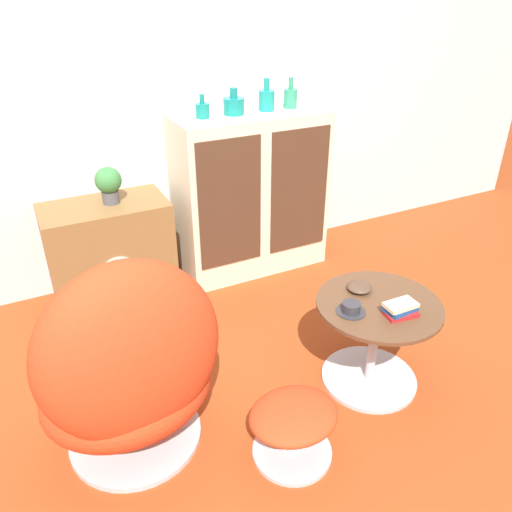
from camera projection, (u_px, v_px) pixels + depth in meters
name	position (u px, v px, depth m)	size (l,w,h in m)	color
ground_plane	(291.00, 434.00, 2.18)	(12.00, 12.00, 0.00)	#9E3D19
wall_back	(151.00, 67.00, 2.86)	(6.40, 0.06, 2.60)	silver
sideboard	(250.00, 193.00, 3.25)	(0.96, 0.44, 1.04)	beige
tv_console	(110.00, 252.00, 3.00)	(0.71, 0.40, 0.62)	brown
egg_chair	(130.00, 372.00, 1.92)	(0.75, 0.69, 0.93)	#B7B7BC
ottoman	(293.00, 422.00, 2.00)	(0.37, 0.33, 0.26)	#B7B7BC
coffee_table	(374.00, 338.00, 2.35)	(0.57, 0.57, 0.46)	#B7B7BC
vase_leftmost	(202.00, 110.00, 2.86)	(0.08, 0.08, 0.13)	#147A75
vase_inner_left	(234.00, 105.00, 2.93)	(0.12, 0.12, 0.15)	#147A75
vase_inner_right	(267.00, 100.00, 3.01)	(0.10, 0.10, 0.19)	teal
vase_rightmost	(290.00, 97.00, 3.08)	(0.08, 0.08, 0.18)	#2D8E6B
potted_plant	(109.00, 183.00, 2.81)	(0.15, 0.15, 0.21)	#4C4C51
teacup	(351.00, 309.00, 2.19)	(0.13, 0.13, 0.05)	#2D2D33
book_stack	(401.00, 309.00, 2.16)	(0.15, 0.11, 0.06)	red
bowl	(359.00, 287.00, 2.34)	(0.12, 0.12, 0.04)	#4C3828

